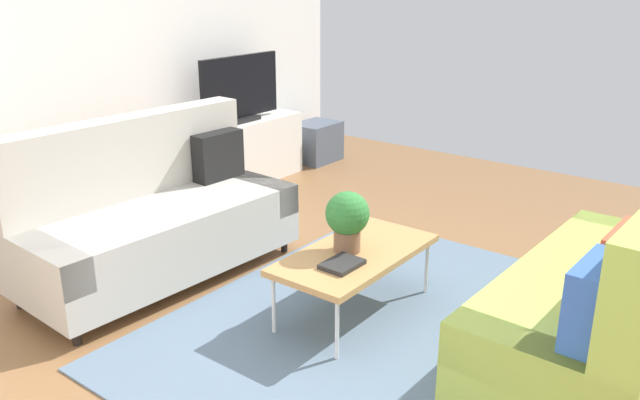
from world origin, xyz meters
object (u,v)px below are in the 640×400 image
Objects in this scene: couch_beige at (155,216)px; bottle_0 at (225,116)px; tv_console at (241,152)px; potted_plant at (347,218)px; storage_trunk at (316,142)px; table_book_0 at (342,264)px; vase_1 at (207,121)px; vase_0 at (192,121)px; couch_green at (613,297)px; tv at (240,90)px; coffee_table at (355,255)px.

couch_beige is 1.95m from bottle_0.
potted_plant is (-1.54, -2.40, 0.32)m from tv_console.
couch_beige is 10.66× the size of bottle_0.
storage_trunk is 3.73m from table_book_0.
vase_1 is at bearing 64.79° from potted_plant.
vase_0 is (-0.58, 0.05, 0.42)m from tv_console.
couch_green is 4.07m from tv.
storage_trunk reaches higher than coffee_table.
couch_beige is 1.49m from table_book_0.
coffee_table is 2.91m from tv.
table_book_0 is 2.90m from vase_1.
vase_1 is at bearing 149.21° from bottle_0.
tv_console reaches higher than coffee_table.
coffee_table is at bearing -118.01° from bottle_0.
coffee_table is 8.67× the size of vase_1.
bottle_0 reaches higher than vase_1.
tv_console is 0.48m from bottle_0.
couch_beige is 1.73m from vase_0.
coffee_table is 5.68× the size of vase_0.
vase_0 is at bearing 173.12° from tv.
tv_console is 7.23× the size of vase_0.
coffee_table is at bearing -121.82° from tv_console.
storage_trunk is at bearing 59.68° from couch_green.
coffee_table is at bearing -114.33° from vase_1.
coffee_table is 2.76m from vase_1.
bottle_0 is (1.66, 0.98, 0.29)m from couch_beige.
couch_green is 9.92× the size of vase_0.
bottle_0 is (1.28, 2.40, 0.34)m from coffee_table.
vase_0 reaches higher than vase_1.
tv_console is 3.70× the size of potted_plant.
couch_beige and couch_green have the same top height.
potted_plant is 1.95× the size of vase_0.
potted_plant is 2.98× the size of vase_1.
vase_0 is at bearing 68.57° from potted_plant.
couch_beige reaches higher than tv_console.
potted_plant is at bearing -115.21° from vase_1.
potted_plant is at bearing 107.39° from couch_beige.
couch_beige reaches higher than potted_plant.
storage_trunk is 3.52m from potted_plant.
couch_beige is 1.38× the size of tv_console.
tv is at bearing 57.06° from potted_plant.
couch_green is 1.51m from potted_plant.
couch_green is 4.01m from vase_1.
vase_0 is 1.07× the size of bottle_0.
vase_0 reaches higher than storage_trunk.
couch_beige is at bearing 105.11° from coffee_table.
tv_console is 2.87m from potted_plant.
bottle_0 is (1.50, 2.47, 0.30)m from table_book_0.
storage_trunk is (3.00, 0.92, -0.22)m from couch_beige.
tv_console is at bearing 73.77° from couch_green.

